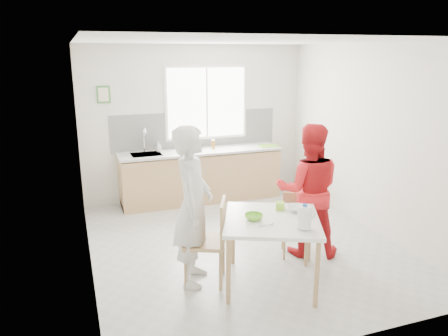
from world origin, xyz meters
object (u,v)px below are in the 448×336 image
object	(u,v)px
chair_far	(296,221)
wine_bottle_b	(196,140)
person_white	(193,206)
milk_jug	(305,217)
dining_table	(272,225)
chair_left	(211,238)
wine_bottle_a	(189,141)
bowl_white	(297,209)
person_red	(308,190)
bowl_green	(254,217)

from	to	relation	value
chair_far	wine_bottle_b	size ratio (longest dim) A/B	2.67
person_white	milk_jug	world-z (taller)	person_white
chair_far	milk_jug	xyz separation A→B (m)	(-0.46, -0.99, 0.49)
dining_table	chair_far	xyz separation A→B (m)	(0.65, 0.60, -0.27)
chair_left	wine_bottle_a	xyz separation A→B (m)	(0.51, 2.79, 0.54)
chair_left	bowl_white	distance (m)	1.05
chair_far	person_red	distance (m)	0.44
chair_far	bowl_green	distance (m)	1.09
dining_table	person_red	bearing A→B (deg)	35.95
person_white	person_red	world-z (taller)	person_white
chair_left	person_red	distance (m)	1.47
person_red	wine_bottle_b	size ratio (longest dim) A/B	5.75
person_white	person_red	distance (m)	1.60
wine_bottle_b	person_white	bearing A→B (deg)	-106.59
person_white	bowl_green	xyz separation A→B (m)	(0.60, -0.32, -0.09)
chair_left	person_red	bearing A→B (deg)	125.66
dining_table	person_red	xyz separation A→B (m)	(0.78, 0.57, 0.15)
person_red	bowl_white	distance (m)	0.61
person_red	bowl_white	xyz separation A→B (m)	(-0.41, -0.46, -0.04)
bowl_green	wine_bottle_a	bearing A→B (deg)	88.15
person_white	milk_jug	xyz separation A→B (m)	(0.99, -0.74, 0.02)
bowl_white	milk_jug	xyz separation A→B (m)	(-0.19, -0.49, 0.11)
dining_table	wine_bottle_b	distance (m)	3.24
chair_far	milk_jug	size ratio (longest dim) A/B	3.12
bowl_green	person_red	bearing A→B (deg)	28.37
chair_far	person_red	size ratio (longest dim) A/B	0.46
dining_table	chair_far	bearing A→B (deg)	42.85
person_red	bowl_white	bearing A→B (deg)	72.30
person_red	wine_bottle_a	world-z (taller)	person_red
bowl_white	chair_far	bearing A→B (deg)	61.11
bowl_white	dining_table	bearing A→B (deg)	-163.99
chair_far	chair_left	bearing A→B (deg)	-141.67
bowl_green	bowl_white	size ratio (longest dim) A/B	0.82
person_white	bowl_white	size ratio (longest dim) A/B	7.55
wine_bottle_a	wine_bottle_b	bearing A→B (deg)	44.90
dining_table	wine_bottle_a	bearing A→B (deg)	91.97
chair_left	bowl_green	world-z (taller)	chair_left
person_red	dining_table	bearing A→B (deg)	59.74
wine_bottle_b	chair_far	bearing A→B (deg)	-77.14
person_white	person_red	xyz separation A→B (m)	(1.59, 0.21, -0.05)
milk_jug	wine_bottle_b	bearing A→B (deg)	115.93
dining_table	bowl_green	world-z (taller)	bowl_green
person_white	wine_bottle_b	distance (m)	2.99
chair_far	bowl_white	size ratio (longest dim) A/B	3.32
person_white	bowl_green	distance (m)	0.69
bowl_green	milk_jug	size ratio (longest dim) A/B	0.77
chair_left	person_white	distance (m)	0.42
dining_table	person_red	world-z (taller)	person_red
person_red	wine_bottle_a	size ratio (longest dim) A/B	5.39
chair_far	bowl_green	world-z (taller)	bowl_green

